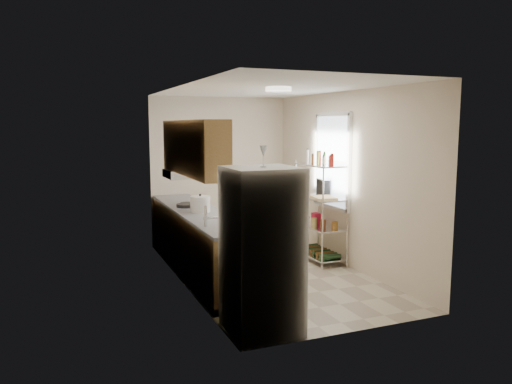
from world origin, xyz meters
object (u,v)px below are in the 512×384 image
at_px(cutting_board, 324,197).
at_px(espresso_machine, 323,187).
at_px(frying_pan_large, 185,206).
at_px(rice_cooker, 200,204).
at_px(refrigerator, 262,250).

bearing_deg(cutting_board, espresso_machine, 61.62).
relative_size(frying_pan_large, cutting_board, 0.68).
xyz_separation_m(rice_cooker, cutting_board, (1.87, -0.17, 0.01)).
xyz_separation_m(refrigerator, rice_cooker, (-0.04, 2.12, 0.17)).
bearing_deg(espresso_machine, frying_pan_large, 177.73).
bearing_deg(refrigerator, espresso_machine, 48.53).
height_order(frying_pan_large, espresso_machine, espresso_machine).
relative_size(refrigerator, rice_cooker, 6.09).
height_order(refrigerator, cutting_board, refrigerator).
relative_size(refrigerator, frying_pan_large, 6.30).
bearing_deg(espresso_machine, rice_cooker, -169.14).
distance_m(frying_pan_large, espresso_machine, 2.17).
bearing_deg(refrigerator, cutting_board, 46.73).
relative_size(refrigerator, cutting_board, 4.27).
xyz_separation_m(rice_cooker, frying_pan_large, (-0.09, 0.49, -0.09)).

